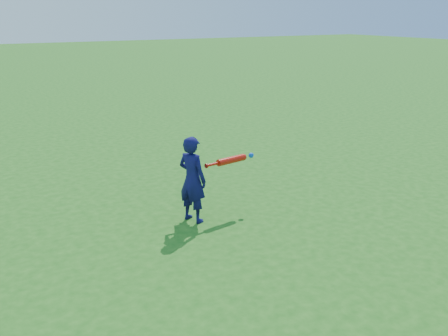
{
  "coord_description": "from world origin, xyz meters",
  "views": [
    {
      "loc": [
        -3.33,
        -5.25,
        2.49
      ],
      "look_at": [
        -0.29,
        0.0,
        0.59
      ],
      "focal_mm": 40.0,
      "sensor_mm": 36.0,
      "label": 1
    }
  ],
  "objects": [
    {
      "name": "ground",
      "position": [
        0.0,
        0.0,
        0.0
      ],
      "size": [
        80.0,
        80.0,
        0.0
      ],
      "primitive_type": "plane",
      "color": "#1C5E16",
      "rests_on": "ground"
    },
    {
      "name": "child",
      "position": [
        -0.78,
        -0.08,
        0.54
      ],
      "size": [
        0.39,
        0.46,
        1.08
      ],
      "primitive_type": "imported",
      "rotation": [
        0.0,
        0.0,
        1.97
      ],
      "color": "#100F4A",
      "rests_on": "ground"
    },
    {
      "name": "bat_swing",
      "position": [
        -0.17,
        -0.03,
        0.69
      ],
      "size": [
        0.78,
        0.19,
        0.09
      ],
      "rotation": [
        0.0,
        0.0,
        0.16
      ],
      "color": "red",
      "rests_on": "ground"
    }
  ]
}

